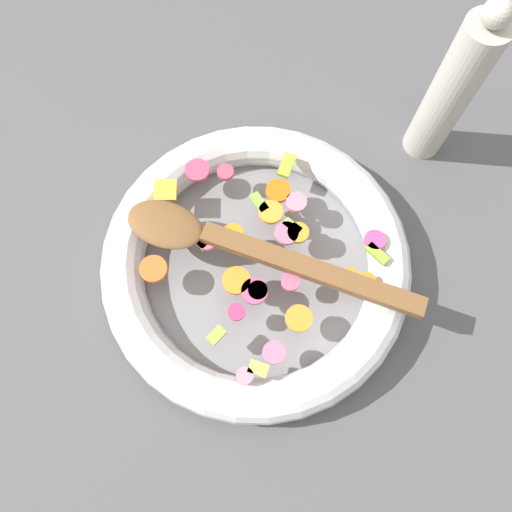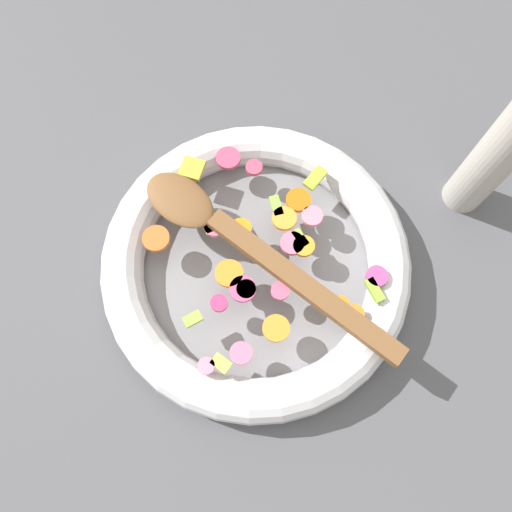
# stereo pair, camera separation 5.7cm
# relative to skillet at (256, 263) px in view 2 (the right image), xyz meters

# --- Properties ---
(ground_plane) EXTENTS (4.00, 4.00, 0.00)m
(ground_plane) POSITION_rel_skillet_xyz_m (0.00, 0.00, -0.02)
(ground_plane) COLOR #4C4C51
(skillet) EXTENTS (0.37, 0.37, 0.05)m
(skillet) POSITION_rel_skillet_xyz_m (0.00, 0.00, 0.00)
(skillet) COLOR slate
(skillet) RESTS_ON ground_plane
(chopped_vegetables) EXTENTS (0.30, 0.28, 0.01)m
(chopped_vegetables) POSITION_rel_skillet_xyz_m (-0.01, 0.01, 0.03)
(chopped_vegetables) COLOR orange
(chopped_vegetables) RESTS_ON skillet
(wooden_spoon) EXTENTS (0.35, 0.06, 0.01)m
(wooden_spoon) POSITION_rel_skillet_xyz_m (-0.02, 0.00, 0.04)
(wooden_spoon) COLOR brown
(wooden_spoon) RESTS_ON chopped_vegetables
(pepper_mill) EXTENTS (0.05, 0.05, 0.24)m
(pepper_mill) POSITION_rel_skillet_xyz_m (0.16, 0.24, 0.09)
(pepper_mill) COLOR #B2ADA3
(pepper_mill) RESTS_ON ground_plane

